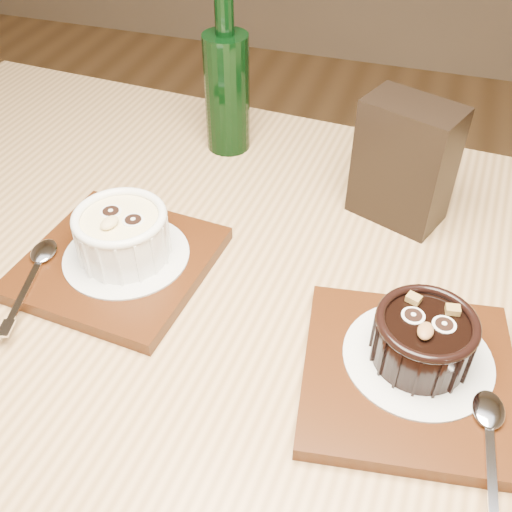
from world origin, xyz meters
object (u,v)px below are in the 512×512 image
(tray_left, at_px, (118,263))
(ramekin_dark, at_px, (424,337))
(tray_right, at_px, (408,376))
(table, at_px, (243,381))
(green_bottle, at_px, (227,89))
(condiment_stand, at_px, (405,163))
(ramekin_white, at_px, (122,233))

(tray_left, xyz_separation_m, ramekin_dark, (0.31, -0.04, 0.04))
(tray_right, distance_m, ramekin_dark, 0.04)
(table, distance_m, green_bottle, 0.37)
(tray_left, height_order, condiment_stand, condiment_stand)
(table, xyz_separation_m, ramekin_white, (-0.14, 0.04, 0.14))
(table, relative_size, condiment_stand, 8.91)
(tray_left, xyz_separation_m, ramekin_white, (0.01, 0.01, 0.04))
(tray_left, relative_size, ramekin_white, 1.91)
(condiment_stand, distance_m, green_bottle, 0.25)
(table, distance_m, tray_right, 0.19)
(tray_left, bearing_deg, table, -13.11)
(tray_right, height_order, green_bottle, green_bottle)
(tray_right, relative_size, condiment_stand, 1.29)
(tray_right, xyz_separation_m, condiment_stand, (-0.04, 0.24, 0.06))
(tray_left, distance_m, condiment_stand, 0.33)
(ramekin_dark, xyz_separation_m, green_bottle, (-0.28, 0.30, 0.04))
(ramekin_dark, distance_m, green_bottle, 0.42)
(ramekin_white, bearing_deg, tray_left, -137.53)
(table, height_order, green_bottle, green_bottle)
(tray_right, bearing_deg, condiment_stand, 100.59)
(tray_left, height_order, ramekin_white, ramekin_white)
(green_bottle, bearing_deg, table, -68.03)
(green_bottle, bearing_deg, condiment_stand, -19.11)
(ramekin_dark, height_order, green_bottle, green_bottle)
(tray_right, height_order, ramekin_dark, ramekin_dark)
(tray_right, bearing_deg, green_bottle, 131.30)
(table, xyz_separation_m, tray_left, (-0.15, 0.03, 0.10))
(table, bearing_deg, tray_left, 166.89)
(ramekin_white, bearing_deg, condiment_stand, 46.33)
(condiment_stand, bearing_deg, ramekin_dark, -77.50)
(tray_left, relative_size, green_bottle, 0.84)
(table, bearing_deg, ramekin_dark, -1.19)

